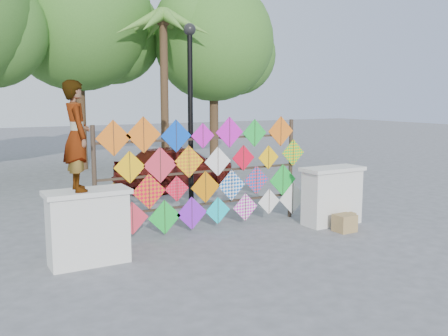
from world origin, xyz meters
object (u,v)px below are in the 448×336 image
Objects in this scene: sedan at (177,166)px; lamppost at (190,102)px; vendor_woman at (77,136)px; kite_rack at (208,174)px.

lamppost is at bearing 145.55° from sedan.
vendor_woman is 0.41× the size of lamppost.
lamppost is (-1.28, -3.67, 2.01)m from sedan.
vendor_woman is at bearing -162.22° from kite_rack.
sedan is (1.51, 4.94, -0.54)m from kite_rack.
vendor_woman is 7.50m from sedan.
kite_rack reaches higher than sedan.
kite_rack is at bearing 147.81° from sedan.
kite_rack is 1.25× the size of sedan.
kite_rack is at bearing -100.18° from lamppost.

